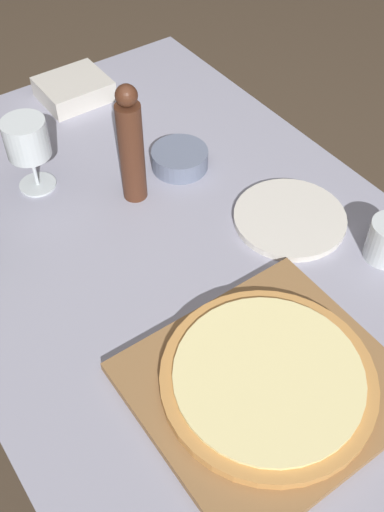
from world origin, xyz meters
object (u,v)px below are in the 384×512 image
(pizza, at_px, (268,378))
(wine_glass, at_px, (27,141))
(small_bowl, at_px, (180,159))
(pepper_mill, at_px, (131,147))

(pizza, distance_m, wine_glass, 0.66)
(wine_glass, distance_m, small_bowl, 0.32)
(pizza, relative_size, small_bowl, 2.74)
(wine_glass, xyz_separation_m, small_bowl, (0.28, -0.12, -0.09))
(pepper_mill, distance_m, small_bowl, 0.17)
(pizza, distance_m, small_bowl, 0.56)
(pizza, distance_m, pepper_mill, 0.52)
(pizza, xyz_separation_m, pepper_mill, (0.07, 0.50, 0.10))
(pepper_mill, xyz_separation_m, small_bowl, (0.13, 0.02, -0.10))
(pepper_mill, bearing_deg, pizza, -97.64)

